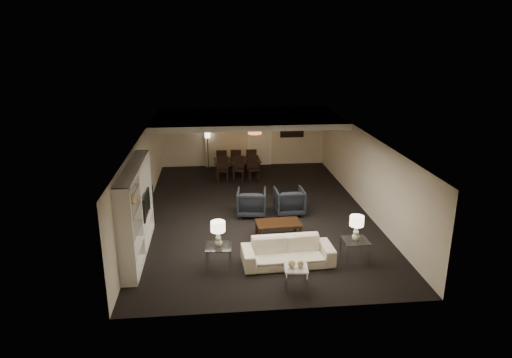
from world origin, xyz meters
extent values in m
plane|color=black|center=(0.00, 0.00, 0.00)|extent=(11.00, 11.00, 0.00)
cube|color=silver|center=(0.00, 0.00, 2.50)|extent=(7.00, 11.00, 0.02)
cube|color=#C3B69C|center=(0.00, 5.50, 1.25)|extent=(7.00, 0.02, 2.50)
cube|color=#C3B69C|center=(0.00, -5.50, 1.25)|extent=(7.00, 0.02, 2.50)
cube|color=#C3B69C|center=(-3.50, 0.00, 1.25)|extent=(0.02, 11.00, 2.50)
cube|color=#C3B69C|center=(3.50, 0.00, 1.25)|extent=(0.02, 11.00, 2.50)
cube|color=silver|center=(0.00, 3.50, 2.40)|extent=(7.00, 4.00, 0.20)
cube|color=beige|center=(-0.90, 5.42, 1.20)|extent=(1.50, 0.12, 2.40)
cube|color=silver|center=(0.70, 5.47, 1.05)|extent=(0.90, 0.05, 2.10)
cube|color=#142D38|center=(2.10, 5.46, 1.55)|extent=(0.95, 0.04, 0.65)
cylinder|color=#D8591E|center=(0.30, 3.50, 1.92)|extent=(0.52, 0.52, 0.24)
imported|color=beige|center=(0.43, -3.57, 0.33)|extent=(2.28, 0.98, 0.66)
imported|color=black|center=(-0.17, -0.27, 0.42)|extent=(0.99, 1.02, 0.83)
imported|color=black|center=(1.03, -0.27, 0.42)|extent=(0.92, 0.94, 0.83)
sphere|color=#E1C877|center=(0.33, -4.67, 0.60)|extent=(0.16, 0.16, 0.16)
sphere|color=tan|center=(0.53, -4.67, 0.58)|extent=(0.14, 0.14, 0.14)
imported|color=black|center=(-3.28, -1.86, 1.07)|extent=(1.11, 0.15, 0.64)
imported|color=#2755AB|center=(-3.31, -3.81, 1.15)|extent=(0.16, 0.16, 0.17)
imported|color=#BB913E|center=(-3.31, -3.05, 1.65)|extent=(0.18, 0.18, 0.18)
cube|color=black|center=(-3.20, -0.63, 0.61)|extent=(0.17, 0.17, 1.22)
imported|color=black|center=(-0.37, 3.90, 0.33)|extent=(1.87, 1.07, 0.65)
camera|label=1|loc=(-1.35, -13.60, 5.47)|focal=32.00mm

